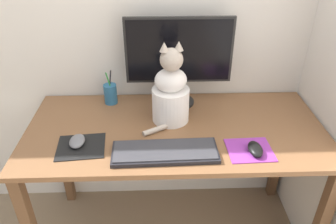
{
  "coord_description": "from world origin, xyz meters",
  "views": [
    {
      "loc": [
        -0.08,
        -1.29,
        1.63
      ],
      "look_at": [
        -0.04,
        -0.07,
        0.88
      ],
      "focal_mm": 35.0,
      "sensor_mm": 36.0,
      "label": 1
    }
  ],
  "objects_px": {
    "pen_cup": "(111,94)",
    "keyboard": "(165,152)",
    "monitor": "(179,56)",
    "computer_mouse_right": "(255,149)",
    "computer_mouse_left": "(77,141)",
    "cat": "(171,93)"
  },
  "relations": [
    {
      "from": "monitor",
      "to": "pen_cup",
      "type": "height_order",
      "value": "monitor"
    },
    {
      "from": "keyboard",
      "to": "pen_cup",
      "type": "bearing_deg",
      "value": 120.47
    },
    {
      "from": "keyboard",
      "to": "cat",
      "type": "distance_m",
      "value": 0.3
    },
    {
      "from": "computer_mouse_left",
      "to": "pen_cup",
      "type": "bearing_deg",
      "value": 73.98
    },
    {
      "from": "cat",
      "to": "monitor",
      "type": "bearing_deg",
      "value": 64.09
    },
    {
      "from": "cat",
      "to": "pen_cup",
      "type": "distance_m",
      "value": 0.37
    },
    {
      "from": "computer_mouse_right",
      "to": "computer_mouse_left",
      "type": "bearing_deg",
      "value": 173.85
    },
    {
      "from": "monitor",
      "to": "cat",
      "type": "bearing_deg",
      "value": -105.89
    },
    {
      "from": "cat",
      "to": "computer_mouse_left",
      "type": "bearing_deg",
      "value": -165.38
    },
    {
      "from": "pen_cup",
      "to": "cat",
      "type": "bearing_deg",
      "value": -29.77
    },
    {
      "from": "keyboard",
      "to": "computer_mouse_right",
      "type": "distance_m",
      "value": 0.38
    },
    {
      "from": "pen_cup",
      "to": "keyboard",
      "type": "bearing_deg",
      "value": -58.06
    },
    {
      "from": "pen_cup",
      "to": "monitor",
      "type": "bearing_deg",
      "value": -1.75
    },
    {
      "from": "monitor",
      "to": "computer_mouse_right",
      "type": "relative_size",
      "value": 4.96
    },
    {
      "from": "computer_mouse_left",
      "to": "cat",
      "type": "relative_size",
      "value": 0.25
    },
    {
      "from": "computer_mouse_right",
      "to": "keyboard",
      "type": "bearing_deg",
      "value": 178.91
    },
    {
      "from": "computer_mouse_left",
      "to": "cat",
      "type": "bearing_deg",
      "value": 24.64
    },
    {
      "from": "cat",
      "to": "pen_cup",
      "type": "height_order",
      "value": "cat"
    },
    {
      "from": "computer_mouse_right",
      "to": "cat",
      "type": "distance_m",
      "value": 0.46
    },
    {
      "from": "monitor",
      "to": "keyboard",
      "type": "bearing_deg",
      "value": -100.65
    },
    {
      "from": "computer_mouse_left",
      "to": "cat",
      "type": "xyz_separation_m",
      "value": [
        0.42,
        0.19,
        0.13
      ]
    },
    {
      "from": "cat",
      "to": "pen_cup",
      "type": "relative_size",
      "value": 2.21
    }
  ]
}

